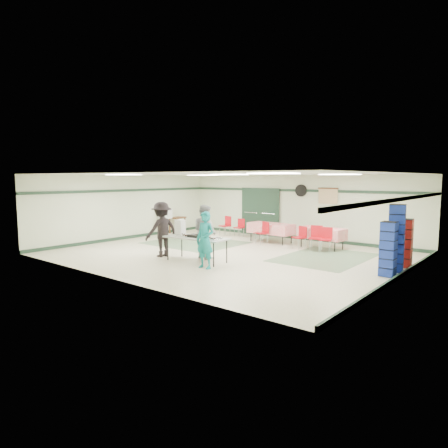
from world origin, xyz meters
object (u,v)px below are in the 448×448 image
Objects in this scene: volunteer_dark at (162,229)px; crate_stack_blue_b at (388,249)px; dining_table_a at (322,233)px; chair_a at (316,235)px; serving_table at (197,238)px; chair_c at (326,237)px; volunteer_grey at (205,231)px; chair_loose_a at (240,226)px; printer_table at (177,220)px; dining_table_b at (271,228)px; chair_loose_b at (226,224)px; crate_stack_red at (404,243)px; crate_stack_blue_a at (396,238)px; broom at (162,218)px; office_printer at (165,214)px; chair_d at (263,231)px; volunteer_teal at (205,240)px; chair_b at (301,235)px.

crate_stack_blue_b is at bearing 116.06° from volunteer_dark.
dining_table_a is 0.57m from chair_a.
serving_table is 2.48× the size of chair_c.
volunteer_grey is 4.94m from chair_loose_a.
printer_table is at bearing -170.80° from dining_table_a.
volunteer_grey is 4.05m from dining_table_b.
volunteer_grey is at bearing -46.02° from chair_loose_b.
crate_stack_red is at bearing 126.71° from volunteer_dark.
crate_stack_blue_a reaches higher than chair_loose_a.
volunteer_dark is 5.67m from chair_c.
chair_loose_b is at bearing 158.90° from crate_stack_blue_b.
office_printer is at bearing 46.12° from broom.
crate_stack_blue_a is 2.23× the size of printer_table.
dining_table_b is at bearing -2.32° from printer_table.
chair_d is (-0.22, 4.02, -0.19)m from serving_table.
crate_stack_blue_a is at bearing 2.86° from office_printer.
volunteer_grey is (-0.98, 1.08, 0.05)m from volunteer_teal.
office_printer reaches higher than chair_d.
chair_loose_a is at bearing 116.77° from volunteer_teal.
chair_c is at bearing 20.55° from chair_d.
volunteer_teal is at bearing -145.16° from crate_stack_blue_a.
broom is (-5.00, -0.74, 0.23)m from chair_d.
serving_table is 5.00m from dining_table_a.
printer_table is at bearing 140.72° from volunteer_teal.
chair_loose_a is 0.42× the size of crate_stack_blue_a.
crate_stack_blue_b reaches higher than chair_a.
crate_stack_red is (5.38, -0.78, 0.17)m from chair_d.
crate_stack_blue_b reaches higher than chair_d.
chair_a is 1.07× the size of printer_table.
chair_a is (2.02, 4.02, -0.17)m from serving_table.
chair_a is 4.28m from chair_loose_a.
office_printer is (-2.38, -1.50, 0.42)m from chair_loose_b.
crate_stack_red reaches higher than chair_loose_a.
chair_a is at bearing 144.92° from crate_stack_blue_b.
chair_c is at bearing -13.91° from chair_loose_a.
volunteer_dark is at bearing -35.63° from office_printer.
dining_table_a is 0.92× the size of dining_table_b.
volunteer_teal reaches higher than chair_loose_a.
chair_d is at bearing -29.52° from chair_loose_a.
chair_a is 0.62× the size of crate_stack_blue_b.
chair_d is at bearing -159.64° from dining_table_a.
chair_c is 7.58m from office_printer.
crate_stack_blue_b is (4.33, 2.35, -0.09)m from volunteer_teal.
volunteer_dark reaches higher than dining_table_b.
chair_a is at bearing 18.00° from chair_b.
chair_loose_b is at bearing -155.58° from volunteer_dark.
dining_table_a is (2.12, 4.03, -0.29)m from volunteer_grey.
crate_stack_blue_b is 10.42m from office_printer.
volunteer_teal is at bearing 89.73° from volunteer_dark.
dining_table_b is 1.01× the size of crate_stack_blue_a.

